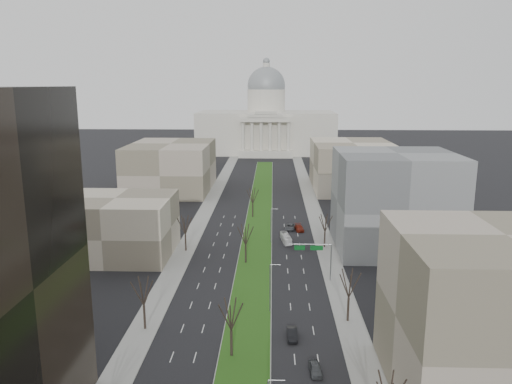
% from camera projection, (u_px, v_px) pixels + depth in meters
% --- Properties ---
extents(ground, '(600.00, 600.00, 0.00)m').
position_uv_depth(ground, '(259.00, 217.00, 153.35)').
color(ground, black).
rests_on(ground, ground).
extents(median, '(8.00, 222.03, 0.20)m').
position_uv_depth(median, '(259.00, 218.00, 152.34)').
color(median, '#999993').
rests_on(median, ground).
extents(sidewalk_left, '(5.00, 330.00, 0.15)m').
position_uv_depth(sidewalk_left, '(189.00, 242.00, 129.49)').
color(sidewalk_left, gray).
rests_on(sidewalk_left, ground).
extents(sidewalk_right, '(5.00, 330.00, 0.15)m').
position_uv_depth(sidewalk_right, '(324.00, 243.00, 128.34)').
color(sidewalk_right, gray).
rests_on(sidewalk_right, ground).
extents(capitol, '(80.00, 46.00, 55.00)m').
position_uv_depth(capitol, '(266.00, 125.00, 295.95)').
color(capitol, beige).
rests_on(capitol, ground).
extents(building_beige_left, '(26.00, 22.00, 14.00)m').
position_uv_depth(building_beige_left, '(117.00, 226.00, 118.76)').
color(building_beige_left, gray).
rests_on(building_beige_left, ground).
extents(building_tan_right, '(26.00, 24.00, 22.00)m').
position_uv_depth(building_tan_right, '(497.00, 317.00, 63.99)').
color(building_tan_right, gray).
rests_on(building_tan_right, ground).
extents(building_grey_right, '(28.00, 26.00, 24.00)m').
position_uv_depth(building_grey_right, '(394.00, 201.00, 122.33)').
color(building_grey_right, slate).
rests_on(building_grey_right, ground).
extents(building_far_left, '(30.00, 40.00, 18.00)m').
position_uv_depth(building_far_left, '(171.00, 167.00, 191.64)').
color(building_far_left, gray).
rests_on(building_far_left, ground).
extents(building_far_right, '(30.00, 40.00, 18.00)m').
position_uv_depth(building_far_right, '(352.00, 166.00, 194.23)').
color(building_far_right, gray).
rests_on(building_far_right, ground).
extents(tree_left_mid, '(5.40, 5.40, 9.72)m').
position_uv_depth(tree_left_mid, '(143.00, 290.00, 82.11)').
color(tree_left_mid, black).
rests_on(tree_left_mid, ground).
extents(tree_left_far, '(5.28, 5.28, 9.50)m').
position_uv_depth(tree_left_far, '(185.00, 224.00, 121.20)').
color(tree_left_far, black).
rests_on(tree_left_far, ground).
extents(tree_right_mid, '(5.52, 5.52, 9.94)m').
position_uv_depth(tree_right_mid, '(349.00, 283.00, 84.86)').
color(tree_right_mid, black).
rests_on(tree_right_mid, ground).
extents(tree_right_far, '(5.04, 5.04, 9.07)m').
position_uv_depth(tree_right_far, '(325.00, 222.00, 124.05)').
color(tree_right_far, black).
rests_on(tree_right_far, ground).
extents(tree_median_a, '(5.40, 5.40, 9.72)m').
position_uv_depth(tree_median_a, '(231.00, 314.00, 73.80)').
color(tree_median_a, black).
rests_on(tree_median_a, ground).
extents(tree_median_b, '(5.40, 5.40, 9.72)m').
position_uv_depth(tree_median_b, '(246.00, 234.00, 112.86)').
color(tree_median_b, black).
rests_on(tree_median_b, ground).
extents(tree_median_c, '(5.40, 5.40, 9.72)m').
position_uv_depth(tree_median_c, '(253.00, 195.00, 151.92)').
color(tree_median_c, black).
rests_on(tree_median_c, ground).
extents(streetlamp_median_b, '(1.90, 0.20, 9.16)m').
position_uv_depth(streetlamp_median_b, '(270.00, 287.00, 88.72)').
color(streetlamp_median_b, gray).
rests_on(streetlamp_median_b, ground).
extents(streetlamp_median_c, '(1.90, 0.20, 9.16)m').
position_uv_depth(streetlamp_median_c, '(271.00, 225.00, 127.79)').
color(streetlamp_median_c, gray).
rests_on(streetlamp_median_c, ground).
extents(mast_arm_signs, '(9.12, 0.24, 8.09)m').
position_uv_depth(mast_arm_signs, '(318.00, 253.00, 102.80)').
color(mast_arm_signs, gray).
rests_on(mast_arm_signs, ground).
extents(car_grey_near, '(1.94, 4.25, 1.41)m').
position_uv_depth(car_grey_near, '(315.00, 368.00, 70.81)').
color(car_grey_near, '#414447').
rests_on(car_grey_near, ground).
extents(car_black, '(1.64, 4.61, 1.52)m').
position_uv_depth(car_black, '(292.00, 334.00, 80.52)').
color(car_black, black).
rests_on(car_black, ground).
extents(car_red, '(2.75, 5.51, 1.54)m').
position_uv_depth(car_red, '(299.00, 228.00, 139.58)').
color(car_red, maroon).
rests_on(car_red, ground).
extents(car_grey_far, '(3.20, 5.69, 1.50)m').
position_uv_depth(car_grey_far, '(290.00, 227.00, 140.60)').
color(car_grey_far, '#45474B').
rests_on(car_grey_far, ground).
extents(box_van, '(3.02, 8.02, 2.18)m').
position_uv_depth(box_van, '(286.00, 238.00, 129.17)').
color(box_van, white).
rests_on(box_van, ground).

